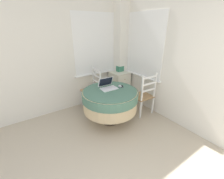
# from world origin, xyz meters

# --- Properties ---
(corner_room_shell) EXTENTS (4.56, 5.06, 2.55)m
(corner_room_shell) POSITION_xyz_m (1.37, 2.06, 1.28)
(corner_room_shell) COLOR white
(corner_room_shell) RESTS_ON ground_plane
(round_dining_table) EXTENTS (1.12, 1.12, 0.72)m
(round_dining_table) POSITION_xyz_m (1.18, 2.12, 0.54)
(round_dining_table) COLOR #4C3D2D
(round_dining_table) RESTS_ON ground_plane
(laptop) EXTENTS (0.34, 0.29, 0.21)m
(laptop) POSITION_xyz_m (1.21, 2.25, 0.77)
(laptop) COLOR white
(laptop) RESTS_ON round_dining_table
(computer_mouse) EXTENTS (0.06, 0.09, 0.05)m
(computer_mouse) POSITION_xyz_m (1.45, 2.15, 0.75)
(computer_mouse) COLOR silver
(computer_mouse) RESTS_ON round_dining_table
(cell_phone) EXTENTS (0.10, 0.13, 0.01)m
(cell_phone) POSITION_xyz_m (1.50, 2.15, 0.73)
(cell_phone) COLOR #2D2D33
(cell_phone) RESTS_ON round_dining_table
(dining_chair_near_back_window) EXTENTS (0.42, 0.44, 0.99)m
(dining_chair_near_back_window) POSITION_xyz_m (1.21, 2.94, 0.46)
(dining_chair_near_back_window) COLOR #A87F51
(dining_chair_near_back_window) RESTS_ON ground_plane
(dining_chair_near_right_window) EXTENTS (0.44, 0.42, 0.99)m
(dining_chair_near_right_window) POSITION_xyz_m (1.99, 1.97, 0.46)
(dining_chair_near_right_window) COLOR #A87F51
(dining_chair_near_right_window) RESTS_ON ground_plane
(corner_cabinet) EXTENTS (0.47, 0.48, 0.77)m
(corner_cabinet) POSITION_xyz_m (2.04, 2.93, 0.39)
(corner_cabinet) COLOR silver
(corner_cabinet) RESTS_ON ground_plane
(storage_box) EXTENTS (0.18, 0.12, 0.14)m
(storage_box) POSITION_xyz_m (2.08, 2.98, 0.84)
(storage_box) COLOR #387A5B
(storage_box) RESTS_ON corner_cabinet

